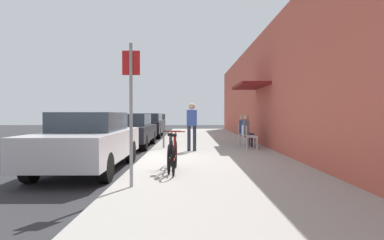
% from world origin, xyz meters
% --- Properties ---
extents(ground_plane, '(60.00, 60.00, 0.00)m').
position_xyz_m(ground_plane, '(0.00, 0.00, 0.00)').
color(ground_plane, '#2D2D30').
extents(sidewalk_slab, '(4.50, 32.00, 0.12)m').
position_xyz_m(sidewalk_slab, '(2.25, 2.00, 0.06)').
color(sidewalk_slab, '#9E9B93').
rests_on(sidewalk_slab, ground_plane).
extents(building_facade, '(1.40, 32.00, 4.88)m').
position_xyz_m(building_facade, '(4.64, 2.01, 2.44)').
color(building_facade, '#BC5442').
rests_on(building_facade, ground_plane).
extents(parked_car_0, '(1.80, 4.40, 1.48)m').
position_xyz_m(parked_car_0, '(-1.10, -1.17, 0.77)').
color(parked_car_0, '#B7B7BC').
rests_on(parked_car_0, ground_plane).
extents(parked_car_1, '(1.80, 4.40, 1.44)m').
position_xyz_m(parked_car_1, '(-1.10, 4.35, 0.74)').
color(parked_car_1, black).
rests_on(parked_car_1, ground_plane).
extents(parked_car_2, '(1.80, 4.40, 1.46)m').
position_xyz_m(parked_car_2, '(-1.10, 9.96, 0.75)').
color(parked_car_2, black).
rests_on(parked_car_2, ground_plane).
extents(parking_meter, '(0.12, 0.10, 1.32)m').
position_xyz_m(parking_meter, '(0.45, 2.94, 0.89)').
color(parking_meter, slate).
rests_on(parking_meter, sidewalk_slab).
extents(street_sign, '(0.32, 0.06, 2.60)m').
position_xyz_m(street_sign, '(0.40, -3.45, 1.64)').
color(street_sign, gray).
rests_on(street_sign, sidewalk_slab).
extents(bicycle_0, '(0.46, 1.71, 0.90)m').
position_xyz_m(bicycle_0, '(1.01, -1.76, 0.48)').
color(bicycle_0, black).
rests_on(bicycle_0, sidewalk_slab).
extents(bicycle_1, '(0.46, 1.71, 0.90)m').
position_xyz_m(bicycle_1, '(1.12, -1.98, 0.48)').
color(bicycle_1, black).
rests_on(bicycle_1, sidewalk_slab).
extents(cafe_chair_0, '(0.53, 0.53, 0.87)m').
position_xyz_m(cafe_chair_0, '(3.72, 2.49, 0.62)').
color(cafe_chair_0, silver).
rests_on(cafe_chair_0, sidewalk_slab).
extents(cafe_chair_1, '(0.45, 0.45, 0.87)m').
position_xyz_m(cafe_chair_1, '(3.72, 3.29, 0.62)').
color(cafe_chair_1, silver).
rests_on(cafe_chair_1, sidewalk_slab).
extents(seated_patron_1, '(0.43, 0.36, 1.29)m').
position_xyz_m(seated_patron_1, '(3.78, 3.29, 0.82)').
color(seated_patron_1, '#232838').
rests_on(seated_patron_1, sidewalk_slab).
extents(cafe_chair_2, '(0.54, 0.54, 0.87)m').
position_xyz_m(cafe_chair_2, '(3.72, 4.15, 0.62)').
color(cafe_chair_2, silver).
rests_on(cafe_chair_2, sidewalk_slab).
extents(seated_patron_2, '(0.50, 0.45, 1.29)m').
position_xyz_m(seated_patron_2, '(3.78, 4.14, 0.82)').
color(seated_patron_2, '#232838').
rests_on(seated_patron_2, sidewalk_slab).
extents(pedestrian_standing, '(0.36, 0.22, 1.70)m').
position_xyz_m(pedestrian_standing, '(1.53, 1.90, 1.12)').
color(pedestrian_standing, '#232838').
rests_on(pedestrian_standing, sidewalk_slab).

